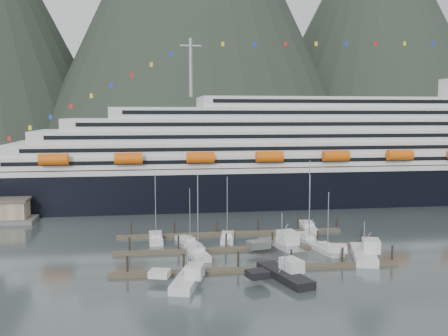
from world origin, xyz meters
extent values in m
plane|color=#404B4B|center=(0.00, 0.00, 0.00)|extent=(1600.00, 1600.00, 0.00)
cone|color=black|center=(300.00, 620.00, 155.00)|extent=(360.00, 360.00, 360.00)
cube|color=black|center=(25.00, 55.00, 4.00)|extent=(210.00, 28.00, 12.00)
cube|color=silver|center=(25.00, 55.00, 10.50)|extent=(205.80, 27.44, 1.50)
cube|color=silver|center=(30.00, 55.00, 13.10)|extent=(185.00, 26.00, 3.20)
cube|color=black|center=(30.00, 41.95, 13.26)|extent=(175.75, 0.20, 1.00)
cube|color=silver|center=(32.00, 55.00, 16.30)|extent=(180.00, 25.00, 3.20)
cube|color=black|center=(32.00, 42.45, 16.46)|extent=(171.00, 0.20, 1.00)
cube|color=silver|center=(34.00, 55.00, 19.50)|extent=(172.00, 24.00, 3.20)
cube|color=black|center=(34.00, 42.95, 19.66)|extent=(163.40, 0.20, 1.00)
cube|color=silver|center=(36.00, 55.00, 22.70)|extent=(160.00, 23.00, 3.20)
cube|color=black|center=(36.00, 43.45, 22.86)|extent=(152.00, 0.20, 1.00)
cube|color=silver|center=(38.00, 55.00, 25.80)|extent=(140.00, 22.00, 3.00)
cube|color=black|center=(38.00, 43.95, 25.95)|extent=(133.00, 0.20, 1.00)
cube|color=silver|center=(40.00, 55.00, 28.80)|extent=(95.00, 20.00, 3.00)
cube|color=black|center=(40.00, 44.95, 28.95)|extent=(90.25, 0.20, 1.00)
cylinder|color=gray|center=(-10.00, 55.00, 38.30)|extent=(1.00, 1.00, 16.00)
cylinder|color=#F15F0C|center=(-45.00, 40.00, 14.50)|extent=(7.00, 2.80, 2.80)
cylinder|color=#F15F0C|center=(-27.00, 40.00, 14.50)|extent=(7.00, 2.80, 2.80)
cylinder|color=#F15F0C|center=(-9.00, 40.00, 14.50)|extent=(7.00, 2.80, 2.80)
cylinder|color=#F15F0C|center=(9.00, 40.00, 14.50)|extent=(7.00, 2.80, 2.80)
cylinder|color=#F15F0C|center=(27.00, 40.00, 14.50)|extent=(7.00, 2.80, 2.80)
cylinder|color=#F15F0C|center=(45.00, 40.00, 14.50)|extent=(7.00, 2.80, 2.80)
cube|color=#43392B|center=(-5.00, -10.00, 0.25)|extent=(48.00, 2.00, 0.50)
cylinder|color=black|center=(-26.00, -8.90, 1.40)|extent=(0.36, 0.36, 3.20)
cylinder|color=black|center=(-17.00, -8.90, 1.40)|extent=(0.36, 0.36, 3.20)
cylinder|color=black|center=(-8.00, -8.90, 1.40)|extent=(0.36, 0.36, 3.20)
cylinder|color=black|center=(1.00, -8.90, 1.40)|extent=(0.36, 0.36, 3.20)
cylinder|color=black|center=(10.00, -8.90, 1.40)|extent=(0.36, 0.36, 3.20)
cylinder|color=black|center=(19.00, -8.90, 1.40)|extent=(0.36, 0.36, 3.20)
cube|color=#43392B|center=(-5.00, 3.00, 0.25)|extent=(48.00, 2.00, 0.50)
cylinder|color=black|center=(-26.00, 4.10, 1.40)|extent=(0.36, 0.36, 3.20)
cylinder|color=black|center=(-17.00, 4.10, 1.40)|extent=(0.36, 0.36, 3.20)
cylinder|color=black|center=(-8.00, 4.10, 1.40)|extent=(0.36, 0.36, 3.20)
cylinder|color=black|center=(1.00, 4.10, 1.40)|extent=(0.36, 0.36, 3.20)
cylinder|color=black|center=(10.00, 4.10, 1.40)|extent=(0.36, 0.36, 3.20)
cylinder|color=black|center=(19.00, 4.10, 1.40)|extent=(0.36, 0.36, 3.20)
cube|color=#43392B|center=(-5.00, 16.00, 0.25)|extent=(48.00, 2.00, 0.50)
cylinder|color=black|center=(-26.00, 17.10, 1.40)|extent=(0.36, 0.36, 3.20)
cylinder|color=black|center=(-17.00, 17.10, 1.40)|extent=(0.36, 0.36, 3.20)
cylinder|color=black|center=(-8.00, 17.10, 1.40)|extent=(0.36, 0.36, 3.20)
cylinder|color=black|center=(1.00, 17.10, 1.40)|extent=(0.36, 0.36, 3.20)
cylinder|color=black|center=(10.00, 17.10, 1.40)|extent=(0.36, 0.36, 3.20)
cylinder|color=black|center=(19.00, 17.10, 1.40)|extent=(0.36, 0.36, 3.20)
cube|color=silver|center=(-13.95, 0.56, 0.25)|extent=(4.28, 10.40, 1.57)
cube|color=silver|center=(-13.95, 0.56, 1.29)|extent=(2.71, 3.81, 0.90)
cylinder|color=gray|center=(-13.81, -0.44, 8.01)|extent=(0.18, 0.18, 14.01)
cube|color=silver|center=(-14.75, 9.30, 0.25)|extent=(4.89, 9.09, 1.23)
cube|color=silver|center=(-14.75, 9.30, 1.01)|extent=(2.62, 3.48, 0.71)
cylinder|color=gray|center=(-14.48, 8.46, 5.98)|extent=(0.14, 0.14, 10.38)
cube|color=silver|center=(9.06, 7.55, 0.25)|extent=(2.89, 10.69, 1.35)
cube|color=silver|center=(9.06, 7.55, 1.11)|extent=(2.06, 3.78, 0.77)
cylinder|color=gray|center=(9.10, 6.49, 7.23)|extent=(0.15, 0.15, 12.73)
cube|color=silver|center=(-21.02, 13.17, 0.25)|extent=(2.68, 10.13, 1.42)
cube|color=silver|center=(-21.02, 13.17, 1.16)|extent=(2.04, 3.55, 0.81)
cylinder|color=gray|center=(-21.02, 12.15, 7.47)|extent=(0.16, 0.16, 13.12)
cube|color=silver|center=(-6.58, 11.54, 0.25)|extent=(4.14, 9.02, 1.35)
cube|color=silver|center=(-6.58, 11.54, 1.11)|extent=(2.48, 3.36, 0.77)
cylinder|color=gray|center=(-6.75, 10.69, 6.97)|extent=(0.15, 0.15, 12.19)
cube|color=silver|center=(12.71, 18.48, 0.25)|extent=(4.56, 11.49, 1.49)
cube|color=silver|center=(12.71, 18.48, 1.23)|extent=(2.74, 4.21, 0.85)
cylinder|color=gray|center=(12.53, 17.38, 8.21)|extent=(0.17, 0.17, 14.50)
cube|color=silver|center=(9.97, -0.30, 0.25)|extent=(4.46, 9.56, 1.43)
cube|color=silver|center=(9.97, -0.30, 1.18)|extent=(2.65, 3.57, 0.82)
cylinder|color=gray|center=(10.16, -1.20, 6.13)|extent=(0.16, 0.16, 10.41)
cube|color=silver|center=(-16.88, -15.00, 0.35)|extent=(6.39, 11.86, 1.76)
cube|color=silver|center=(-21.04, -13.72, 1.41)|extent=(3.60, 3.28, 1.06)
cube|color=silver|center=(-15.79, -15.34, 2.02)|extent=(3.36, 4.00, 1.94)
cube|color=black|center=(-15.79, -15.34, 2.73)|extent=(3.13, 3.73, 0.44)
cylinder|color=gray|center=(-16.88, -15.00, 3.52)|extent=(0.14, 0.14, 4.40)
cube|color=black|center=(-1.78, -15.00, 0.35)|extent=(6.53, 12.98, 1.80)
cube|color=black|center=(-6.37, -16.30, 1.44)|extent=(3.69, 3.49, 1.08)
cube|color=silver|center=(-0.57, -14.66, 2.07)|extent=(3.45, 4.31, 1.98)
cube|color=black|center=(-0.57, -14.66, 2.78)|extent=(3.21, 4.02, 0.45)
cylinder|color=gray|center=(-1.78, -15.00, 3.59)|extent=(0.14, 0.14, 4.49)
cube|color=silver|center=(15.20, -5.73, 0.35)|extent=(7.19, 12.88, 2.06)
cube|color=silver|center=(10.72, -4.34, 1.65)|extent=(4.14, 3.63, 1.23)
cube|color=silver|center=(16.38, -6.09, 2.37)|extent=(3.85, 4.39, 2.26)
cube|color=black|center=(16.38, -6.09, 3.19)|extent=(3.58, 4.09, 0.51)
cylinder|color=gray|center=(15.20, -5.73, 4.11)|extent=(0.16, 0.16, 5.14)
cube|color=#999C9F|center=(1.94, 0.76, 0.35)|extent=(6.31, 12.90, 2.25)
cube|color=#999C9F|center=(-2.67, -0.13, 1.80)|extent=(4.27, 3.39, 1.35)
cube|color=silver|center=(3.15, 0.99, 2.58)|extent=(3.79, 4.24, 2.47)
cube|color=black|center=(3.15, 0.99, 3.48)|extent=(3.52, 3.95, 0.56)
cylinder|color=gray|center=(1.94, 0.76, 4.49)|extent=(0.18, 0.18, 5.62)
camera|label=1|loc=(-22.97, -91.79, 25.61)|focal=42.00mm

